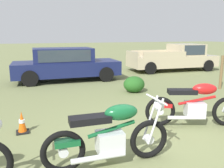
# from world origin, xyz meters

# --- Properties ---
(ground_plane) EXTENTS (120.00, 120.00, 0.00)m
(ground_plane) POSITION_xyz_m (0.00, 0.00, 0.00)
(ground_plane) COLOR olive
(motorcycle_green) EXTENTS (2.00, 0.64, 1.02)m
(motorcycle_green) POSITION_xyz_m (-1.12, -0.40, 0.48)
(motorcycle_green) COLOR black
(motorcycle_green) RESTS_ON ground
(motorcycle_red) EXTENTS (1.99, 1.09, 1.02)m
(motorcycle_red) POSITION_xyz_m (1.20, 0.33, 0.48)
(motorcycle_red) COLOR black
(motorcycle_red) RESTS_ON ground
(car_navy) EXTENTS (4.63, 2.14, 1.43)m
(car_navy) POSITION_xyz_m (-0.29, 6.72, 0.80)
(car_navy) COLOR #161E4C
(car_navy) RESTS_ON ground
(pickup_truck_beige) EXTENTS (5.10, 2.38, 1.49)m
(pickup_truck_beige) POSITION_xyz_m (6.17, 7.32, 0.75)
(pickup_truck_beige) COLOR #BCAD8C
(pickup_truck_beige) RESTS_ON ground
(shrub_low) EXTENTS (0.75, 0.68, 0.56)m
(shrub_low) POSITION_xyz_m (1.46, 3.60, 0.28)
(shrub_low) COLOR #23591E
(shrub_low) RESTS_ON ground
(fence_post_wooden) EXTENTS (0.10, 0.10, 1.25)m
(fence_post_wooden) POSITION_xyz_m (4.68, 2.80, 0.62)
(fence_post_wooden) COLOR brown
(fence_post_wooden) RESTS_ON ground
(traffic_cone) EXTENTS (0.25, 0.25, 0.45)m
(traffic_cone) POSITION_xyz_m (-2.31, 1.42, 0.20)
(traffic_cone) COLOR #EA590F
(traffic_cone) RESTS_ON ground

